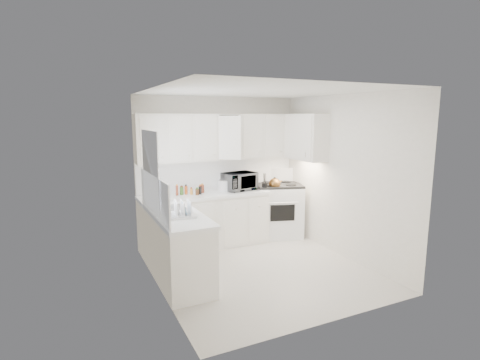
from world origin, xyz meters
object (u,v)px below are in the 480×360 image
stove (278,203)px  tea_kettle (275,183)px  microwave (239,179)px  dish_rack (178,208)px  rice_cooker (225,185)px  utensil_crock (265,182)px

stove → tea_kettle: size_ratio=4.83×
microwave → dish_rack: size_ratio=1.30×
rice_cooker → utensil_crock: size_ratio=0.71×
tea_kettle → rice_cooker: size_ratio=1.17×
stove → microwave: 0.94m
stove → dish_rack: 2.65m
utensil_crock → rice_cooker: bearing=159.6°
microwave → dish_rack: (-1.50, -1.30, -0.07)m
tea_kettle → dish_rack: bearing=-132.0°
utensil_crock → tea_kettle: bearing=5.2°
microwave → rice_cooker: microwave is taller
stove → microwave: microwave is taller
tea_kettle → stove: bearing=62.2°
microwave → utensil_crock: (0.40, -0.22, -0.03)m
tea_kettle → rice_cooker: bearing=-173.9°
microwave → rice_cooker: (-0.27, 0.03, -0.08)m
utensil_crock → dish_rack: bearing=-150.4°
tea_kettle → utensil_crock: utensil_crock is taller
tea_kettle → microwave: 0.65m
microwave → utensil_crock: size_ratio=1.79×
microwave → rice_cooker: size_ratio=2.51×
tea_kettle → dish_rack: (-2.11, -1.10, 0.01)m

